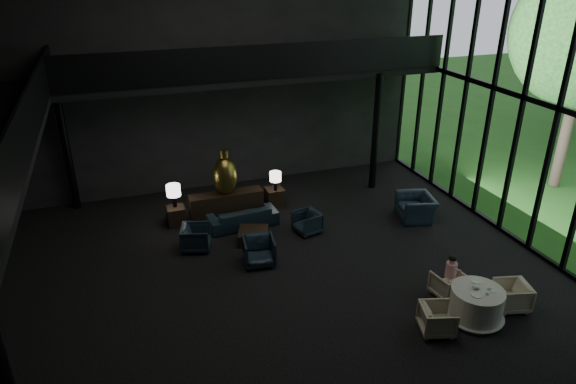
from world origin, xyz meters
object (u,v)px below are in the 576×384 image
object	(u,v)px
side_table_right	(274,197)
dining_chair_east	(512,295)
dining_chair_north	(448,284)
lounge_armchair_east	(307,222)
dining_table	(476,306)
sofa	(243,214)
coffee_table	(253,236)
bronze_urn	(225,175)
lounge_armchair_south	(259,249)
window_armchair	(416,203)
dining_chair_west	(437,319)
console	(227,203)
table_lamp_right	(275,177)
child	(452,266)
table_lamp_left	(173,191)
lounge_armchair_west	(196,237)
side_table_left	(176,216)

from	to	relation	value
side_table_right	dining_chair_east	xyz separation A→B (m)	(3.51, -6.89, 0.03)
dining_chair_north	dining_chair_east	size ratio (longest dim) A/B	0.92
lounge_armchair_east	dining_table	distance (m)	5.36
sofa	dining_chair_north	world-z (taller)	sofa
side_table_right	dining_table	xyz separation A→B (m)	(2.48, -6.92, 0.02)
coffee_table	bronze_urn	bearing A→B (deg)	99.23
sofa	lounge_armchair_south	xyz separation A→B (m)	(-0.13, -2.17, 0.03)
dining_table	dining_chair_east	xyz separation A→B (m)	(1.02, 0.04, 0.01)
window_armchair	dining_chair_west	distance (m)	5.35
console	table_lamp_right	world-z (taller)	table_lamp_right
window_armchair	dining_chair_east	world-z (taller)	window_armchair
dining_chair_east	lounge_armchair_south	bearing A→B (deg)	-112.49
console	dining_chair_north	world-z (taller)	console
dining_chair_north	child	bearing A→B (deg)	-145.64
table_lamp_left	lounge_armchair_east	xyz separation A→B (m)	(3.56, -1.82, -0.74)
bronze_urn	dining_table	distance (m)	8.05
table_lamp_right	dining_table	size ratio (longest dim) A/B	0.47
child	lounge_armchair_south	bearing A→B (deg)	-34.66
console	dining_chair_north	bearing A→B (deg)	-55.97
dining_chair_north	child	distance (m)	0.45
coffee_table	child	world-z (taller)	child
side_table_right	sofa	xyz separation A→B (m)	(-1.32, -0.99, 0.10)
lounge_armchair_west	dining_table	world-z (taller)	lounge_armchair_west
dining_chair_north	window_armchair	bearing A→B (deg)	-118.24
table_lamp_right	lounge_armchair_south	distance (m)	3.43
dining_table	dining_chair_east	bearing A→B (deg)	2.06
side_table_left	lounge_armchair_east	xyz separation A→B (m)	(3.56, -1.78, 0.05)
lounge_armchair_east	dining_chair_west	distance (m)	5.14
dining_table	dining_chair_north	xyz separation A→B (m)	(-0.07, 0.93, -0.02)
console	bronze_urn	world-z (taller)	bronze_urn
window_armchair	dining_chair_west	world-z (taller)	window_armchair
side_table_left	coffee_table	distance (m)	2.62
side_table_left	window_armchair	bearing A→B (deg)	-16.24
side_table_left	sofa	distance (m)	2.03
window_armchair	dining_chair_north	distance (m)	3.99
sofa	lounge_armchair_east	world-z (taller)	sofa
console	sofa	world-z (taller)	sofa
table_lamp_right	lounge_armchair_west	bearing A→B (deg)	-148.65
table_lamp_right	lounge_armchair_east	xyz separation A→B (m)	(0.36, -1.88, -0.72)
bronze_urn	table_lamp_right	bearing A→B (deg)	-2.36
side_table_right	dining_chair_west	size ratio (longest dim) A/B	0.93
lounge_armchair_west	dining_chair_east	world-z (taller)	lounge_armchair_west
lounge_armchair_east	side_table_right	bearing A→B (deg)	177.42
side_table_right	sofa	bearing A→B (deg)	-143.07
side_table_left	dining_chair_east	bearing A→B (deg)	-44.78
table_lamp_right	dining_chair_east	xyz separation A→B (m)	(3.51, -6.77, -0.72)
dining_chair_east	child	xyz separation A→B (m)	(-0.99, 0.98, 0.40)
lounge_armchair_east	dining_table	bearing A→B (deg)	10.49
sofa	child	distance (m)	6.24
lounge_armchair_west	dining_chair_west	size ratio (longest dim) A/B	1.20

